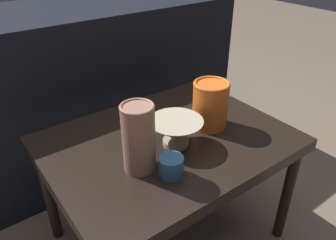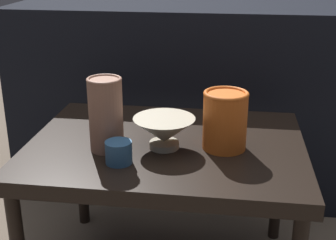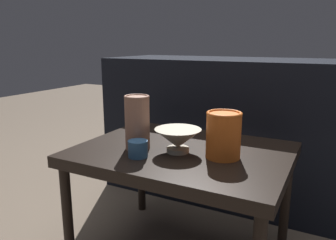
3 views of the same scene
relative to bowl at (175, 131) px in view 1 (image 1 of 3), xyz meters
name	(u,v)px [view 1 (image 1 of 3)]	position (x,y,z in m)	size (l,w,h in m)	color
ground_plane	(168,234)	(0.00, 0.04, -0.48)	(8.00, 8.00, 0.00)	#6B5B4C
table	(168,150)	(0.00, 0.04, -0.09)	(0.73, 0.56, 0.43)	black
couch_backdrop	(84,88)	(0.00, 0.68, -0.12)	(1.33, 0.50, 0.72)	black
bowl	(175,131)	(0.00, 0.00, 0.00)	(0.16, 0.16, 0.08)	#B2A88E
vase_textured_left	(139,137)	(-0.14, -0.03, 0.05)	(0.09, 0.09, 0.19)	#996B56
vase_colorful_right	(210,104)	(0.16, 0.02, 0.03)	(0.11, 0.11, 0.15)	orange
cup	(171,166)	(-0.09, -0.10, -0.02)	(0.07, 0.07, 0.06)	#33608E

